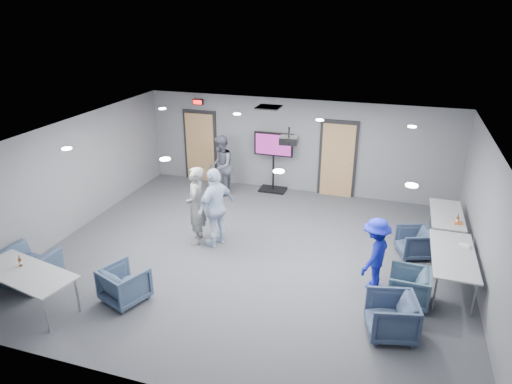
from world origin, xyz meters
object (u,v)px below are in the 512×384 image
(projector, at_px, (289,140))
(person_b, at_px, (221,166))
(bottle_right, at_px, (457,220))
(chair_right_c, at_px, (391,317))
(bottle_front, at_px, (20,262))
(person_a, at_px, (196,206))
(chair_front_a, at_px, (125,284))
(chair_right_a, at_px, (415,243))
(table_right_a, at_px, (447,215))
(table_right_b, at_px, (453,256))
(person_c, at_px, (216,207))
(table_front_left, at_px, (26,274))
(chair_front_b, at_px, (27,268))
(tv_stand, at_px, (273,158))
(person_d, at_px, (375,254))
(chair_right_b, at_px, (408,287))

(projector, bearing_deg, person_b, 134.20)
(bottle_right, bearing_deg, person_b, 165.34)
(chair_right_c, xyz_separation_m, bottle_front, (-6.48, -1.06, 0.45))
(person_a, xyz_separation_m, projector, (1.93, 0.75, 1.49))
(person_b, xyz_separation_m, chair_front_a, (0.19, -5.31, -0.53))
(person_b, height_order, chair_right_a, person_b)
(chair_front_a, bearing_deg, table_right_a, -122.90)
(table_right_b, relative_size, bottle_right, 8.31)
(person_c, height_order, table_front_left, person_c)
(chair_front_a, bearing_deg, table_right_b, -137.25)
(person_a, height_order, chair_right_c, person_a)
(chair_front_b, bearing_deg, bottle_right, -152.49)
(chair_right_c, bearing_deg, person_a, -127.39)
(chair_right_c, relative_size, table_front_left, 0.39)
(person_c, relative_size, chair_front_a, 2.44)
(chair_front_b, relative_size, projector, 2.49)
(chair_front_a, relative_size, table_right_a, 0.45)
(table_right_b, bearing_deg, table_front_left, 112.26)
(table_right_b, height_order, tv_stand, tv_stand)
(person_c, relative_size, bottle_front, 8.26)
(person_d, xyz_separation_m, bottle_front, (-6.08, -2.43, 0.09))
(person_a, relative_size, person_d, 1.26)
(chair_right_c, xyz_separation_m, tv_stand, (-3.58, 5.55, 0.64))
(chair_right_a, relative_size, tv_stand, 0.40)
(person_d, bearing_deg, projector, -104.87)
(chair_right_b, bearing_deg, table_front_left, -69.10)
(person_c, bearing_deg, chair_right_c, 85.11)
(person_a, relative_size, chair_front_a, 2.41)
(person_b, distance_m, projector, 3.55)
(table_front_left, bearing_deg, chair_right_b, 30.14)
(chair_right_a, distance_m, chair_front_b, 8.01)
(chair_front_a, relative_size, tv_stand, 0.43)
(chair_right_a, xyz_separation_m, tv_stand, (-3.96, 2.72, 0.68))
(tv_stand, bearing_deg, bottle_right, -26.14)
(person_b, height_order, chair_right_b, person_b)
(bottle_right, xyz_separation_m, tv_stand, (-4.78, 2.35, 0.18))
(person_c, bearing_deg, table_right_b, 109.72)
(person_b, bearing_deg, table_right_a, 63.96)
(person_c, height_order, table_right_b, person_c)
(person_d, bearing_deg, table_front_left, -47.77)
(bottle_front, bearing_deg, bottle_right, 29.05)
(chair_right_b, height_order, table_front_left, table_front_left)
(chair_front_a, height_order, table_right_a, table_right_a)
(table_right_a, xyz_separation_m, projector, (-3.50, -0.95, 1.72))
(person_a, height_order, projector, projector)
(person_d, relative_size, chair_right_b, 1.97)
(person_a, xyz_separation_m, chair_front_a, (-0.32, -2.49, -0.57))
(person_a, relative_size, tv_stand, 1.04)
(chair_right_b, xyz_separation_m, chair_right_c, (-0.27, -1.01, 0.02))
(person_a, bearing_deg, person_d, 65.53)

